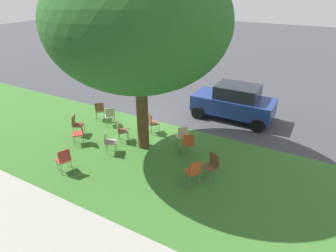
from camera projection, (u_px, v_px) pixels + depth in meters
ground at (159, 119)px, 13.56m from camera, size 80.00×80.00×0.00m
grass_verge at (117, 150)px, 11.06m from camera, size 48.00×6.00×0.01m
sidewalk_strip at (13, 225)px, 7.62m from camera, size 48.00×2.80×0.01m
street_tree at (138, 23)px, 9.28m from camera, size 6.12×6.12×6.89m
chair_0 at (212, 164)px, 9.30m from camera, size 0.54×0.55×0.88m
chair_1 at (194, 171)px, 8.97m from camera, size 0.58×0.58×0.88m
chair_2 at (109, 140)px, 10.71m from camera, size 0.58×0.57×0.88m
chair_3 at (121, 129)px, 11.51m from camera, size 0.59×0.59×0.88m
chair_4 at (152, 122)px, 12.15m from camera, size 0.58×0.58×0.88m
chair_5 at (110, 115)px, 12.75m from camera, size 0.59×0.59×0.88m
chair_6 at (64, 159)px, 9.58m from camera, size 0.54×0.53×0.88m
chair_7 at (76, 123)px, 12.01m from camera, size 0.57×0.56×0.88m
chair_8 at (100, 110)px, 13.31m from camera, size 0.59×0.59×0.88m
chair_9 at (182, 135)px, 11.10m from camera, size 0.59×0.59×0.88m
chair_10 at (188, 142)px, 10.56m from camera, size 0.57×0.57×0.88m
chair_11 at (79, 132)px, 11.33m from camera, size 0.59×0.59×0.88m
parked_car at (234, 102)px, 13.33m from camera, size 3.70×1.92×1.65m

